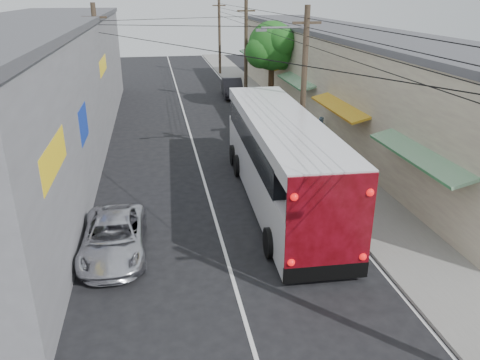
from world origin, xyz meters
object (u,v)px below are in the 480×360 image
(pedestrian_near, at_px, (296,142))
(coach_bus, at_px, (280,158))
(pedestrian_far, at_px, (320,129))
(jeepney, at_px, (114,237))
(parked_car_far, at_px, (232,88))
(parked_suv, at_px, (263,133))
(parked_car_mid, at_px, (249,107))

(pedestrian_near, bearing_deg, coach_bus, 65.75)
(coach_bus, height_order, pedestrian_far, coach_bus)
(jeepney, xyz_separation_m, parked_car_far, (8.40, 25.48, 0.13))
(parked_suv, height_order, parked_car_far, parked_suv)
(coach_bus, distance_m, parked_car_far, 22.11)
(parked_car_mid, distance_m, pedestrian_near, 9.26)
(parked_car_far, height_order, pedestrian_far, pedestrian_far)
(parked_car_far, xyz_separation_m, pedestrian_near, (0.80, -16.59, 0.11))
(parked_car_far, bearing_deg, parked_suv, -88.32)
(parked_suv, distance_m, parked_car_far, 14.56)
(parked_suv, bearing_deg, parked_car_mid, 80.72)
(coach_bus, distance_m, parked_suv, 7.62)
(pedestrian_near, relative_size, pedestrian_far, 1.03)
(parked_car_far, distance_m, pedestrian_far, 14.64)
(jeepney, height_order, pedestrian_near, pedestrian_near)
(pedestrian_near, bearing_deg, parked_suv, -56.47)
(parked_car_mid, xyz_separation_m, pedestrian_near, (0.80, -9.23, 0.18))
(coach_bus, xyz_separation_m, parked_car_far, (1.60, 22.02, -1.18))
(parked_car_mid, relative_size, parked_car_far, 0.89)
(parked_suv, distance_m, pedestrian_far, 3.58)
(pedestrian_far, bearing_deg, parked_car_far, -59.24)
(jeepney, xyz_separation_m, parked_car_mid, (8.40, 18.12, 0.06))
(parked_car_far, relative_size, pedestrian_near, 3.06)
(jeepney, distance_m, parked_suv, 13.44)
(jeepney, relative_size, pedestrian_far, 3.12)
(parked_car_far, bearing_deg, jeepney, -104.32)
(parked_car_mid, bearing_deg, parked_car_far, 88.99)
(parked_car_mid, bearing_deg, pedestrian_near, -86.05)
(jeepney, xyz_separation_m, parked_suv, (7.83, 10.93, 0.21))
(jeepney, bearing_deg, parked_car_mid, 65.35)
(jeepney, xyz_separation_m, pedestrian_near, (9.20, 8.89, 0.24))
(pedestrian_far, bearing_deg, pedestrian_near, 64.66)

